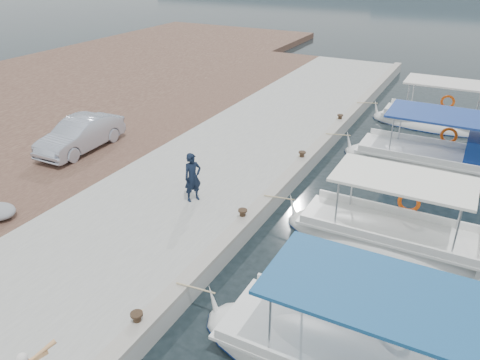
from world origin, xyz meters
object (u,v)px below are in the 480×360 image
(fishing_caique_d, at_px, (436,164))
(fisherman, at_px, (193,177))
(parked_car, at_px, (81,134))
(fishing_caique_e, at_px, (435,124))
(fishing_caique_c, at_px, (388,241))

(fishing_caique_d, relative_size, fisherman, 4.42)
(fishing_caique_d, height_order, parked_car, fishing_caique_d)
(fisherman, xyz_separation_m, parked_car, (-6.29, 1.46, -0.17))
(fishing_caique_d, xyz_separation_m, fishing_caique_e, (-0.67, 5.10, -0.06))
(fishing_caique_c, relative_size, parked_car, 1.59)
(fishing_caique_c, relative_size, fishing_caique_e, 1.03)
(fishing_caique_d, distance_m, fishing_caique_e, 5.14)
(fishing_caique_d, distance_m, fisherman, 10.01)
(fishing_caique_d, distance_m, parked_car, 14.26)
(fishing_caique_c, distance_m, fisherman, 6.27)
(fishing_caique_e, bearing_deg, fishing_caique_c, -89.50)
(fishing_caique_c, bearing_deg, parked_car, 178.29)
(fishing_caique_d, relative_size, parked_car, 1.83)
(fishing_caique_c, height_order, fishing_caique_d, same)
(fisherman, bearing_deg, parked_car, 106.14)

